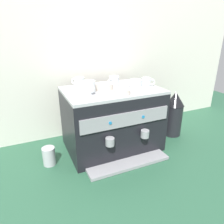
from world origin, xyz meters
name	(u,v)px	position (x,y,z in m)	size (l,w,h in m)	color
ground_plane	(112,146)	(0.00, 0.00, 0.00)	(4.00, 4.00, 0.00)	#28563D
tiled_backsplash_wall	(95,65)	(0.00, 0.34, 0.56)	(2.80, 0.03, 1.12)	silver
espresso_machine	(112,119)	(0.00, 0.00, 0.22)	(0.66, 0.55, 0.45)	black
ceramic_cup_0	(135,84)	(0.15, -0.06, 0.48)	(0.08, 0.12, 0.06)	silver
ceramic_cup_1	(146,82)	(0.25, -0.04, 0.48)	(0.09, 0.07, 0.06)	silver
ceramic_cup_2	(79,82)	(-0.19, 0.16, 0.49)	(0.08, 0.09, 0.07)	silver
ceramic_cup_3	(89,87)	(-0.17, -0.02, 0.49)	(0.08, 0.12, 0.08)	silver
ceramic_cup_4	(114,81)	(0.04, 0.06, 0.49)	(0.10, 0.08, 0.07)	silver
ceramic_bowl_0	(122,92)	(0.01, -0.13, 0.47)	(0.10, 0.10, 0.03)	beige
ceramic_bowl_1	(104,87)	(-0.06, 0.00, 0.47)	(0.12, 0.12, 0.04)	beige
coffee_grinder	(174,113)	(0.54, -0.03, 0.19)	(0.15, 0.15, 0.37)	black
milk_pitcher	(49,156)	(-0.47, -0.04, 0.06)	(0.08, 0.08, 0.12)	#B7B7BC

